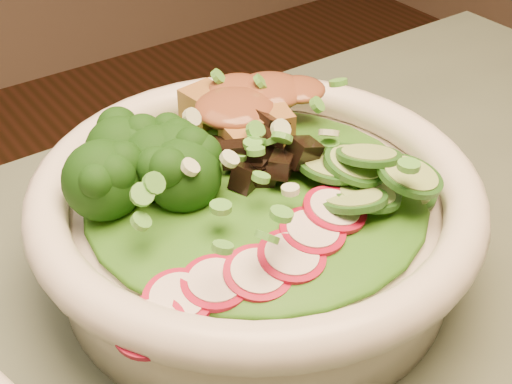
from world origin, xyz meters
TOP-DOWN VIEW (x-y plane):
  - salad_bowl at (0.16, 0.19)m, footprint 0.27×0.27m
  - lettuce_bed at (0.16, 0.19)m, footprint 0.21×0.21m
  - broccoli_florets at (0.10, 0.22)m, footprint 0.10×0.09m
  - radish_slices at (0.12, 0.13)m, footprint 0.12×0.07m
  - cucumber_slices at (0.21, 0.15)m, footprint 0.09×0.09m
  - mushroom_heap at (0.16, 0.20)m, footprint 0.09×0.09m
  - tofu_cubes at (0.19, 0.24)m, footprint 0.11×0.09m
  - peanut_sauce at (0.19, 0.24)m, footprint 0.07×0.06m
  - scallion_garnish at (0.16, 0.19)m, footprint 0.19×0.19m

SIDE VIEW (x-z plane):
  - salad_bowl at x=0.16m, z-range 0.75..0.83m
  - lettuce_bed at x=0.16m, z-range 0.80..0.82m
  - radish_slices at x=0.12m, z-range 0.80..0.82m
  - cucumber_slices at x=0.21m, z-range 0.80..0.84m
  - tofu_cubes at x=0.19m, z-range 0.80..0.84m
  - mushroom_heap at x=0.16m, z-range 0.80..0.84m
  - broccoli_florets at x=0.10m, z-range 0.80..0.85m
  - scallion_garnish at x=0.16m, z-range 0.82..0.85m
  - peanut_sauce at x=0.19m, z-range 0.83..0.84m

